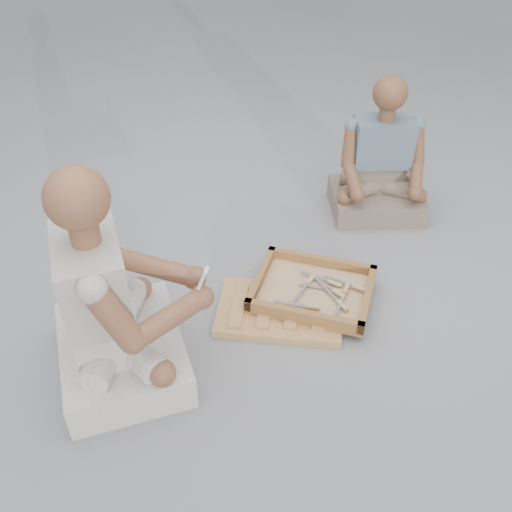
{
  "coord_description": "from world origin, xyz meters",
  "views": [
    {
      "loc": [
        -0.04,
        -1.81,
        1.9
      ],
      "look_at": [
        -0.08,
        0.22,
        0.3
      ],
      "focal_mm": 40.0,
      "sensor_mm": 36.0,
      "label": 1
    }
  ],
  "objects_px": {
    "tool_tray": "(313,290)",
    "companion": "(380,169)",
    "craftsman": "(113,310)",
    "carved_panel": "(280,311)"
  },
  "relations": [
    {
      "from": "tool_tray",
      "to": "craftsman",
      "type": "height_order",
      "value": "craftsman"
    },
    {
      "from": "carved_panel",
      "to": "companion",
      "type": "bearing_deg",
      "value": 57.83
    },
    {
      "from": "tool_tray",
      "to": "craftsman",
      "type": "bearing_deg",
      "value": -152.23
    },
    {
      "from": "craftsman",
      "to": "companion",
      "type": "xyz_separation_m",
      "value": [
        1.25,
        1.26,
        -0.06
      ]
    },
    {
      "from": "tool_tray",
      "to": "craftsman",
      "type": "distance_m",
      "value": 0.98
    },
    {
      "from": "carved_panel",
      "to": "craftsman",
      "type": "height_order",
      "value": "craftsman"
    },
    {
      "from": "tool_tray",
      "to": "craftsman",
      "type": "xyz_separation_m",
      "value": [
        -0.83,
        -0.44,
        0.27
      ]
    },
    {
      "from": "tool_tray",
      "to": "companion",
      "type": "distance_m",
      "value": 0.95
    },
    {
      "from": "companion",
      "to": "tool_tray",
      "type": "bearing_deg",
      "value": 59.05
    },
    {
      "from": "tool_tray",
      "to": "carved_panel",
      "type": "bearing_deg",
      "value": -147.93
    }
  ]
}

